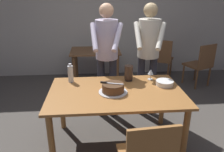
# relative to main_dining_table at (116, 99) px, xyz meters

# --- Properties ---
(ground_plane) EXTENTS (14.00, 14.00, 0.00)m
(ground_plane) POSITION_rel_main_dining_table_xyz_m (0.00, 0.00, -0.65)
(ground_plane) COLOR #4C4742
(back_wall) EXTENTS (10.00, 0.12, 2.70)m
(back_wall) POSITION_rel_main_dining_table_xyz_m (0.00, 2.71, 0.70)
(back_wall) COLOR #BCB7AD
(back_wall) RESTS_ON ground_plane
(main_dining_table) EXTENTS (1.60, 0.99, 0.75)m
(main_dining_table) POSITION_rel_main_dining_table_xyz_m (0.00, 0.00, 0.00)
(main_dining_table) COLOR #9E6633
(main_dining_table) RESTS_ON ground_plane
(cake_on_platter) EXTENTS (0.34, 0.34, 0.11)m
(cake_on_platter) POSITION_rel_main_dining_table_xyz_m (-0.04, -0.04, 0.15)
(cake_on_platter) COLOR silver
(cake_on_platter) RESTS_ON main_dining_table
(cake_knife) EXTENTS (0.27, 0.10, 0.02)m
(cake_knife) POSITION_rel_main_dining_table_xyz_m (-0.11, -0.02, 0.22)
(cake_knife) COLOR silver
(cake_knife) RESTS_ON cake_on_platter
(plate_stack) EXTENTS (0.22, 0.22, 0.06)m
(plate_stack) POSITION_rel_main_dining_table_xyz_m (0.63, 0.13, 0.13)
(plate_stack) COLOR white
(plate_stack) RESTS_ON main_dining_table
(wine_glass_near) EXTENTS (0.08, 0.08, 0.14)m
(wine_glass_near) POSITION_rel_main_dining_table_xyz_m (0.50, 0.34, 0.20)
(wine_glass_near) COLOR silver
(wine_glass_near) RESTS_ON main_dining_table
(water_bottle) EXTENTS (0.07, 0.07, 0.25)m
(water_bottle) POSITION_rel_main_dining_table_xyz_m (-0.56, 0.33, 0.22)
(water_bottle) COLOR silver
(water_bottle) RESTS_ON main_dining_table
(hurricane_lamp) EXTENTS (0.11, 0.11, 0.21)m
(hurricane_lamp) POSITION_rel_main_dining_table_xyz_m (0.20, 0.32, 0.21)
(hurricane_lamp) COLOR black
(hurricane_lamp) RESTS_ON main_dining_table
(person_cutting_cake) EXTENTS (0.46, 0.57, 1.72)m
(person_cutting_cake) POSITION_rel_main_dining_table_xyz_m (-0.07, 0.71, 0.43)
(person_cutting_cake) COLOR #2D2D38
(person_cutting_cake) RESTS_ON ground_plane
(person_standing_beside) EXTENTS (0.46, 0.58, 1.72)m
(person_standing_beside) POSITION_rel_main_dining_table_xyz_m (0.55, 0.74, 0.43)
(person_standing_beside) COLOR #2D2D38
(person_standing_beside) RESTS_ON ground_plane
(background_table) EXTENTS (1.00, 0.70, 0.74)m
(background_table) POSITION_rel_main_dining_table_xyz_m (-0.23, 2.01, -0.07)
(background_table) COLOR brown
(background_table) RESTS_ON ground_plane
(background_chair_0) EXTENTS (0.58, 0.58, 0.90)m
(background_chair_0) POSITION_rel_main_dining_table_xyz_m (1.91, 1.74, -0.16)
(background_chair_0) COLOR brown
(background_chair_0) RESTS_ON ground_plane
(background_chair_1) EXTENTS (0.59, 0.59, 0.90)m
(background_chair_1) POSITION_rel_main_dining_table_xyz_m (1.24, 2.22, -0.16)
(background_chair_1) COLOR brown
(background_chair_1) RESTS_ON ground_plane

